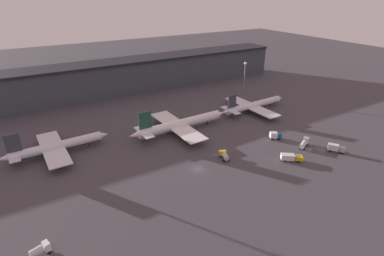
{
  "coord_description": "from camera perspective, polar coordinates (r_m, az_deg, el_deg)",
  "views": [
    {
      "loc": [
        -47.71,
        -77.43,
        59.08
      ],
      "look_at": [
        9.21,
        20.14,
        6.0
      ],
      "focal_mm": 28.0,
      "sensor_mm": 36.0,
      "label": 1
    }
  ],
  "objects": [
    {
      "name": "ground",
      "position": [
        108.45,
        1.17,
        -7.84
      ],
      "size": [
        600.0,
        600.0,
        0.0
      ],
      "primitive_type": "plane",
      "color": "#423F44"
    },
    {
      "name": "terminal_building",
      "position": [
        188.69,
        -14.75,
        9.26
      ],
      "size": [
        225.84,
        20.2,
        19.82
      ],
      "color": "#3D424C",
      "rests_on": "ground"
    },
    {
      "name": "airplane_0",
      "position": [
        127.28,
        -24.46,
        -3.29
      ],
      "size": [
        40.98,
        31.68,
        12.3
      ],
      "rotation": [
        0.0,
        0.0,
        0.04
      ],
      "color": "silver",
      "rests_on": "ground"
    },
    {
      "name": "airplane_1",
      "position": [
        134.09,
        -2.29,
        0.69
      ],
      "size": [
        49.17,
        36.75,
        13.31
      ],
      "rotation": [
        0.0,
        0.0,
        0.04
      ],
      "color": "white",
      "rests_on": "ground"
    },
    {
      "name": "airplane_2",
      "position": [
        160.33,
        11.56,
        4.21
      ],
      "size": [
        43.04,
        34.6,
        11.63
      ],
      "rotation": [
        0.0,
        0.0,
        0.04
      ],
      "color": "silver",
      "rests_on": "ground"
    },
    {
      "name": "service_vehicle_0",
      "position": [
        131.15,
        25.7,
        -3.44
      ],
      "size": [
        5.3,
        6.33,
        3.17
      ],
      "rotation": [
        0.0,
        0.0,
        -0.95
      ],
      "color": "#9EA3A8",
      "rests_on": "ground"
    },
    {
      "name": "service_vehicle_1",
      "position": [
        133.05,
        15.55,
        -1.35
      ],
      "size": [
        5.3,
        4.3,
        3.15
      ],
      "rotation": [
        0.0,
        0.0,
        -0.48
      ],
      "color": "#195199",
      "rests_on": "ground"
    },
    {
      "name": "service_vehicle_2",
      "position": [
        86.21,
        -26.96,
        -20.02
      ],
      "size": [
        5.03,
        3.49,
        2.9
      ],
      "rotation": [
        0.0,
        0.0,
        0.3
      ],
      "color": "white",
      "rests_on": "ground"
    },
    {
      "name": "service_vehicle_3",
      "position": [
        130.3,
        20.62,
        -2.7
      ],
      "size": [
        7.61,
        5.18,
        3.15
      ],
      "rotation": [
        0.0,
        0.0,
        0.46
      ],
      "color": "#9EA3A8",
      "rests_on": "ground"
    },
    {
      "name": "service_vehicle_4",
      "position": [
        114.39,
        6.19,
        -5.19
      ],
      "size": [
        3.84,
        5.8,
        2.63
      ],
      "rotation": [
        0.0,
        0.0,
        1.3
      ],
      "color": "gold",
      "rests_on": "ground"
    },
    {
      "name": "service_vehicle_5",
      "position": [
        118.36,
        18.28,
        -5.31
      ],
      "size": [
        7.85,
        6.74,
        2.71
      ],
      "rotation": [
        0.0,
        0.0,
        -0.63
      ],
      "color": "gold",
      "rests_on": "ground"
    },
    {
      "name": "lamp_post_1",
      "position": [
        181.77,
        10.01,
        10.16
      ],
      "size": [
        1.8,
        1.8,
        20.12
      ],
      "color": "slate",
      "rests_on": "ground"
    }
  ]
}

